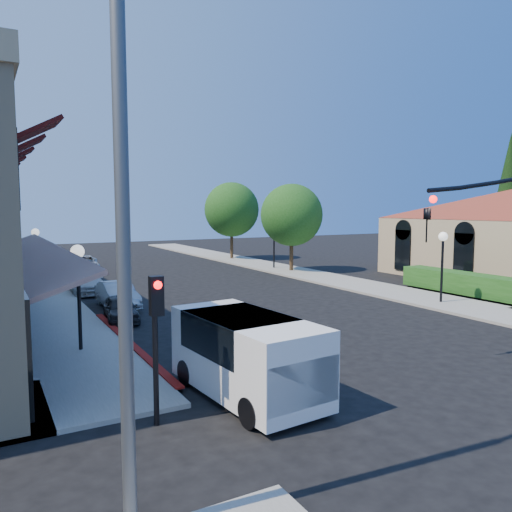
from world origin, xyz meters
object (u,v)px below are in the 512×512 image
parked_car_a (121,308)px  street_tree_a (292,215)px  lamppost_right_far (274,234)px  white_van (248,351)px  secondary_signal (156,322)px  street_tree_b (232,210)px  conifer_far (509,188)px  parked_car_c (86,281)px  cobra_streetlight (147,171)px  parked_car_d (84,264)px  parked_car_b (117,295)px  lamppost_right_near (443,249)px  lamppost_left_far (36,243)px  lamppost_left_near (78,270)px

parked_car_a → street_tree_a: bearing=40.7°
street_tree_a → parked_car_a: (-15.00, -10.00, -3.66)m
lamppost_right_far → white_van: (-14.00, -22.05, -1.55)m
secondary_signal → parked_car_a: secondary_signal is taller
street_tree_b → secondary_signal: street_tree_b is taller
conifer_far → parked_car_c: conifer_far is taller
cobra_streetlight → parked_car_d: size_ratio=2.06×
parked_car_a → parked_car_b: 2.84m
street_tree_b → lamppost_right_far: street_tree_b is taller
street_tree_a → lamppost_right_far: bearing=98.5°
lamppost_right_far → parked_car_b: size_ratio=0.94×
parked_car_b → parked_car_d: 13.91m
street_tree_b → parked_car_b: size_ratio=1.85×
conifer_far → parked_car_c: 34.73m
lamppost_right_far → parked_car_a: 19.10m
lamppost_right_near → parked_car_d: 24.68m
street_tree_b → lamppost_left_far: 20.06m
secondary_signal → parked_car_d: bearing=83.3°
lamppost_left_near → lamppost_right_far: 23.35m
lamppost_left_far → lamppost_right_near: size_ratio=1.00×
cobra_streetlight → lamppost_left_far: (0.65, 24.00, -2.53)m
parked_car_a → parked_car_d: bearing=92.2°
lamppost_right_far → parked_car_c: 15.38m
conifer_far → lamppost_left_near: size_ratio=3.08×
secondary_signal → white_van: (2.50, 0.54, -1.13)m
lamppost_left_near → parked_car_a: 5.11m
lamppost_right_far → parked_car_a: lamppost_right_far is taller
lamppost_right_far → parked_car_d: lamppost_right_far is taller
lamppost_left_near → cobra_streetlight: bearing=-93.7°
conifer_far → lamppost_left_far: conifer_far is taller
lamppost_right_near → white_van: 15.33m
lamppost_right_far → parked_car_d: bearing=160.6°
secondary_signal → parked_car_b: size_ratio=0.88×
lamppost_left_near → lamppost_left_far: size_ratio=1.00×
parked_car_a → secondary_signal: bearing=-92.6°
cobra_streetlight → lamppost_left_near: 10.34m
street_tree_a → secondary_signal: street_tree_a is taller
street_tree_b → lamppost_left_near: 29.64m
conifer_far → lamppost_right_near: conifer_far is taller
parked_car_b → parked_car_a: bearing=-101.8°
lamppost_right_near → parked_car_d: bearing=122.7°
secondary_signal → parked_car_c: bearing=84.5°
street_tree_b → lamppost_right_far: 8.21m
street_tree_b → lamppost_right_near: 24.07m
parked_car_d → cobra_streetlight: bearing=-90.1°
secondary_signal → lamppost_right_far: bearing=53.9°
secondary_signal → parked_car_a: (1.80, 10.59, -1.78)m
white_van → parked_car_c: size_ratio=1.10×
white_van → lamppost_left_near: bearing=116.4°
conifer_far → secondary_signal: 39.85m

